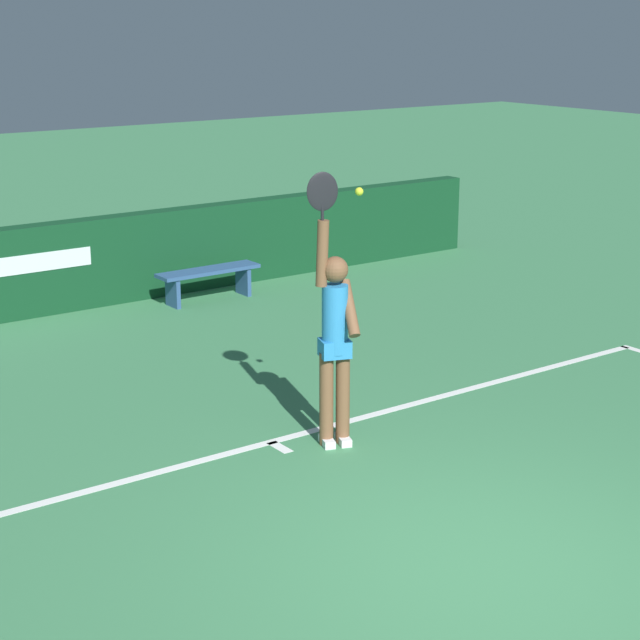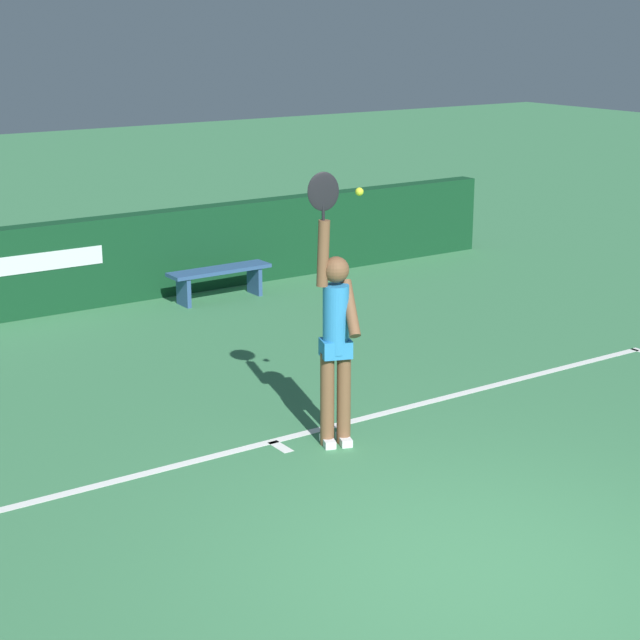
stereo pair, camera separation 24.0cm
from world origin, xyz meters
TOP-DOWN VIEW (x-y plane):
  - ground_plane at (0.00, 0.00)m, footprint 60.00×60.00m
  - court_lines at (0.00, 0.12)m, footprint 10.14×5.66m
  - back_wall at (-0.00, 8.30)m, footprint 14.35×0.30m
  - tennis_player at (0.46, 2.51)m, footprint 0.45×0.45m
  - tennis_ball at (0.46, 2.19)m, footprint 0.07×0.07m
  - courtside_bench_near at (2.08, 7.61)m, footprint 1.47×0.38m

SIDE VIEW (x-z plane):
  - ground_plane at x=0.00m, z-range 0.00..0.00m
  - court_lines at x=0.00m, z-range 0.00..0.00m
  - courtside_bench_near at x=2.08m, z-range 0.12..0.56m
  - back_wall at x=0.00m, z-range 0.00..1.18m
  - tennis_player at x=0.46m, z-range -0.21..2.30m
  - tennis_ball at x=0.46m, z-range 2.33..2.40m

